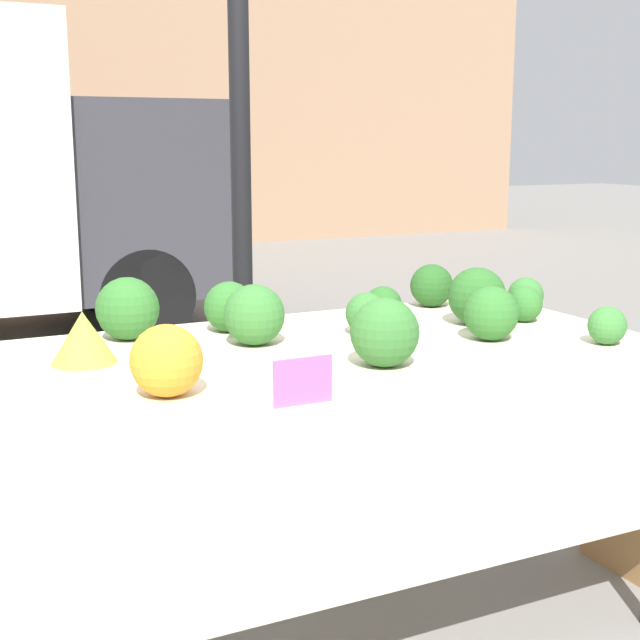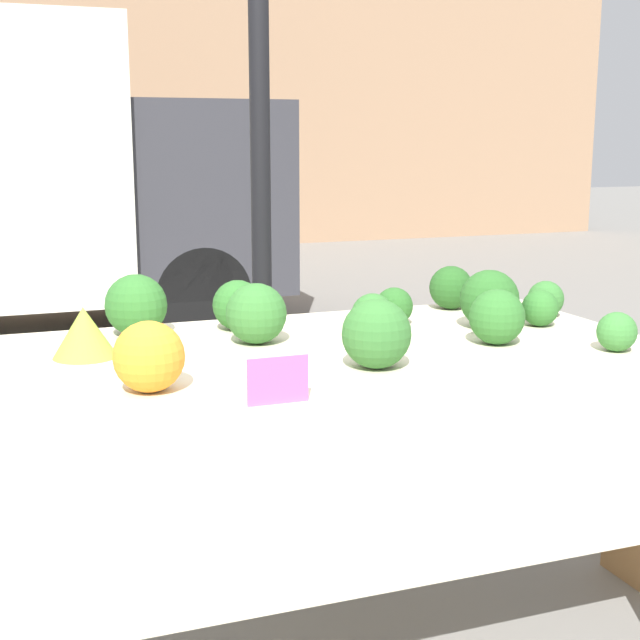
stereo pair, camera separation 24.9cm
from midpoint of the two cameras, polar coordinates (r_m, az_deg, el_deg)
ground_plane at (r=2.84m, az=-2.66°, el=-18.99°), size 40.00×40.00×0.00m
tent_pole at (r=3.11m, az=-7.34°, el=6.22°), size 0.07×0.07×2.31m
market_table at (r=2.48m, az=-2.18°, el=-4.38°), size 1.92×0.98×0.86m
orange_cauliflower at (r=2.08m, az=-13.22°, el=-2.60°), size 0.17×0.17×0.17m
romanesco_head at (r=2.44m, az=-17.78°, el=-1.10°), size 0.17×0.17×0.14m
broccoli_head_0 at (r=2.73m, az=-8.44°, el=0.82°), size 0.15×0.15×0.15m
broccoli_head_1 at (r=2.90m, az=10.58°, el=0.99°), size 0.12×0.12×0.12m
broccoli_head_2 at (r=2.61m, az=8.23°, el=0.39°), size 0.16×0.16×0.16m
broccoli_head_3 at (r=3.12m, az=4.90°, el=2.19°), size 0.15×0.15×0.15m
broccoli_head_4 at (r=2.54m, az=-7.04°, el=0.30°), size 0.18×0.18×0.18m
broccoli_head_5 at (r=2.83m, az=1.55°, el=0.95°), size 0.12×0.12×0.12m
broccoli_head_6 at (r=2.68m, az=-14.85°, el=0.68°), size 0.19×0.19×0.19m
broccoli_head_7 at (r=2.63m, az=15.37°, el=-0.37°), size 0.11×0.11×0.11m
broccoli_head_8 at (r=2.28m, az=1.06°, el=-0.85°), size 0.18×0.18×0.18m
broccoli_head_9 at (r=3.06m, az=10.78°, el=1.56°), size 0.12×0.12×0.12m
broccoli_head_10 at (r=2.82m, az=7.55°, el=1.49°), size 0.18×0.18×0.18m
broccoli_head_11 at (r=2.67m, az=0.33°, el=0.39°), size 0.13×0.13×0.13m
price_sign at (r=1.97m, az=-4.73°, el=-3.97°), size 0.14×0.01×0.11m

